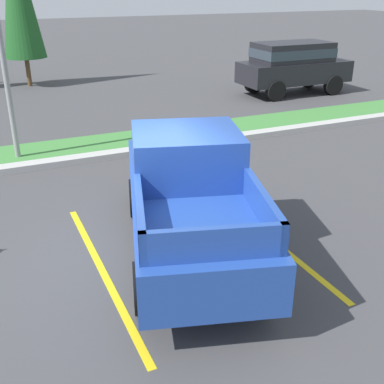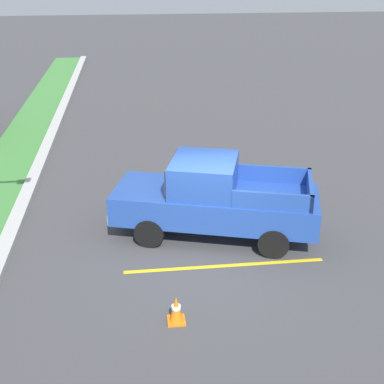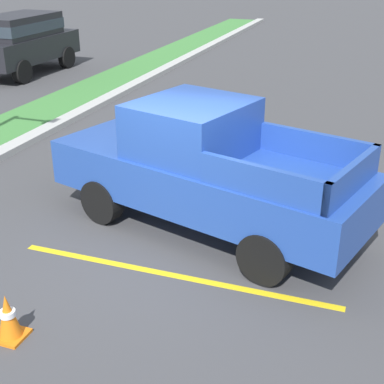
{
  "view_description": "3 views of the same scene",
  "coord_description": "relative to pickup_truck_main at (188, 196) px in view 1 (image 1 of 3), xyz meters",
  "views": [
    {
      "loc": [
        -2.16,
        -7.02,
        4.34
      ],
      "look_at": [
        1.12,
        0.27,
        0.82
      ],
      "focal_mm": 44.83,
      "sensor_mm": 36.0,
      "label": 1
    },
    {
      "loc": [
        -10.95,
        1.65,
        6.67
      ],
      "look_at": [
        0.39,
        0.29,
        1.45
      ],
      "focal_mm": 47.89,
      "sensor_mm": 36.0,
      "label": 2
    },
    {
      "loc": [
        -6.87,
        -2.83,
        4.29
      ],
      "look_at": [
        0.15,
        -0.33,
        0.91
      ],
      "focal_mm": 50.89,
      "sensor_mm": 36.0,
      "label": 3
    }
  ],
  "objects": [
    {
      "name": "grass_median",
      "position": [
        -0.8,
        6.41,
        -1.01
      ],
      "size": [
        56.0,
        1.8,
        0.06
      ],
      "primitive_type": "cube",
      "color": "#42843D",
      "rests_on": "ground"
    },
    {
      "name": "ground_plane",
      "position": [
        -0.8,
        0.31,
        -1.04
      ],
      "size": [
        120.0,
        120.0,
        0.0
      ],
      "primitive_type": "plane",
      "color": "#424244"
    },
    {
      "name": "curb_strip",
      "position": [
        -0.8,
        5.31,
        -0.97
      ],
      "size": [
        56.0,
        0.4,
        0.15
      ],
      "primitive_type": "cube",
      "color": "#B2B2AD",
      "rests_on": "ground"
    },
    {
      "name": "suv_distant",
      "position": [
        9.13,
        9.93,
        0.2
      ],
      "size": [
        4.61,
        1.99,
        2.1
      ],
      "color": "black",
      "rests_on": "ground"
    },
    {
      "name": "parking_line_far",
      "position": [
        1.54,
        -0.05,
        -1.04
      ],
      "size": [
        0.12,
        4.8,
        0.01
      ],
      "primitive_type": "cube",
      "color": "yellow",
      "rests_on": "ground"
    },
    {
      "name": "parking_line_near",
      "position": [
        -1.56,
        -0.05,
        -1.04
      ],
      "size": [
        0.12,
        4.8,
        0.01
      ],
      "primitive_type": "cube",
      "color": "yellow",
      "rests_on": "ground"
    },
    {
      "name": "pickup_truck_main",
      "position": [
        0.0,
        0.0,
        0.0
      ],
      "size": [
        3.29,
        5.54,
        2.1
      ],
      "color": "black",
      "rests_on": "ground"
    }
  ]
}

